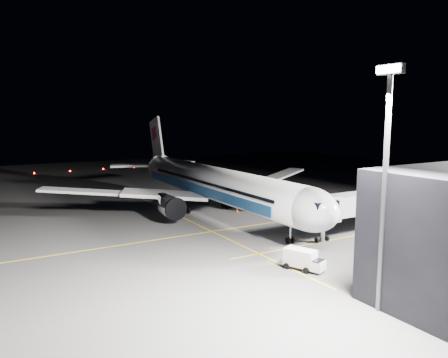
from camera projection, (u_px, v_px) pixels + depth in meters
The scene contains 13 objects.
ground at pixel (215, 214), 74.85m from camera, with size 200.00×200.00×0.00m, color #4C4C4F.
guide_line_main at pixel (246, 226), 66.30m from camera, with size 0.25×80.00×0.01m, color gold.
guide_line_cross at pixel (183, 218), 71.86m from camera, with size 70.00×0.25×0.01m, color gold.
guide_line_side at pixel (353, 236), 61.01m from camera, with size 0.25×40.00×0.01m, color gold.
airliner at pixel (211, 183), 75.04m from camera, with size 61.48×54.22×16.64m.
jet_bridge at pixel (394, 198), 64.36m from camera, with size 3.60×34.40×6.30m.
floodlight_mast_south at pixel (385, 168), 35.87m from camera, with size 2.40×0.67×20.70m.
taxiway_lights at pixel (103, 169), 136.42m from camera, with size 0.44×60.44×0.44m.
service_truck at pixel (304, 259), 47.35m from camera, with size 4.72×3.31×2.25m.
baggage_tug at pixel (279, 201), 81.73m from camera, with size 2.38×1.96×1.66m.
safety_cone_a at pixel (237, 210), 76.05m from camera, with size 0.46×0.46×0.69m, color #FA410A.
safety_cone_b at pixel (259, 201), 84.08m from camera, with size 0.45×0.45×0.67m, color #FA410A.
safety_cone_c at pixel (269, 202), 83.25m from camera, with size 0.43×0.43×0.65m, color #FA410A.
Camera 1 is at (64.12, -35.42, 16.58)m, focal length 35.00 mm.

